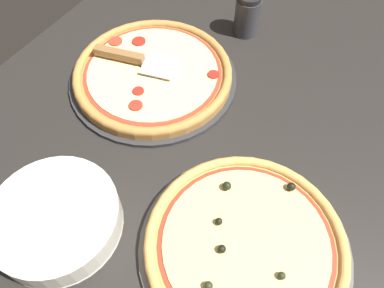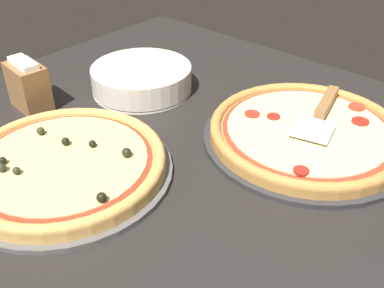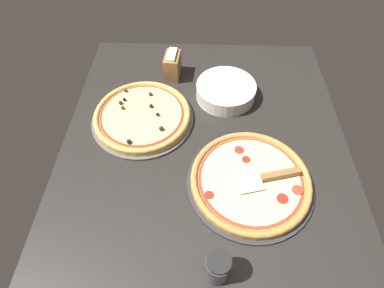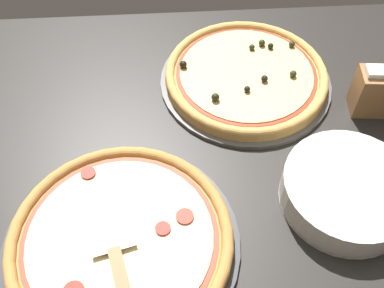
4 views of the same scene
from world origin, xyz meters
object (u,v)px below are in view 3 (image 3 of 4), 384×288
Objects in this scene: pizza_back at (142,115)px; napkin_holder at (172,65)px; plate_stack at (226,91)px; pizza_front at (251,180)px; parmesan_shaker at (218,267)px; serving_spatula at (274,176)px.

pizza_back is 29.12cm from napkin_holder.
pizza_front is at bearing -170.98° from plate_stack.
pizza_front is at bearing -21.97° from parmesan_shaker.
serving_spatula is (0.38, -7.17, 2.28)cm from pizza_front.
serving_spatula is at bearing -32.69° from parmesan_shaker.
parmesan_shaker is (-71.17, 5.05, 2.61)cm from plate_stack.
napkin_holder is (54.62, 36.82, 0.85)cm from serving_spatula.
serving_spatula is at bearing -120.36° from pizza_back.
parmesan_shaker reaches higher than pizza_back.
plate_stack is (41.72, 13.85, -1.58)cm from serving_spatula.
parmesan_shaker is at bearing -167.97° from napkin_holder.
parmesan_shaker reaches higher than plate_stack.
napkin_holder is (55.01, 29.65, 3.13)cm from pizza_front.
pizza_back reaches higher than pizza_front.
plate_stack is (14.27, -33.00, 0.57)cm from pizza_back.
pizza_back is at bearing 159.75° from napkin_holder.
serving_spatula is at bearing -86.93° from pizza_front.
serving_spatula is (-27.44, -46.85, 2.15)cm from pizza_back.
parmesan_shaker is (-29.07, 11.73, 3.31)cm from pizza_front.
parmesan_shaker reaches higher than pizza_front.
pizza_front is 42.63cm from plate_stack.
parmesan_shaker and napkin_holder have the same top height.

